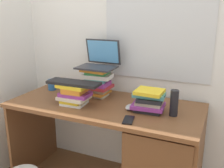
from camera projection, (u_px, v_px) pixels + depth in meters
The scene contains 12 objects.
wall_back at pixel (124, 31), 2.28m from camera, with size 6.00×0.06×2.60m.
wall_left at pixel (3, 31), 2.33m from camera, with size 0.05×6.00×2.60m, color silver.
desk at pixel (150, 154), 2.01m from camera, with size 1.52×0.69×0.76m.
book_stack_tall at pixel (97, 82), 2.23m from camera, with size 0.26×0.21×0.25m.
book_stack_keyboard_riser at pixel (74, 94), 2.05m from camera, with size 0.25×0.19×0.17m.
book_stack_side at pixel (149, 101), 1.92m from camera, with size 0.25×0.20×0.16m.
laptop at pixel (99, 61), 2.23m from camera, with size 0.31×0.27×0.23m.
keyboard at pixel (74, 83), 2.03m from camera, with size 0.42×0.14×0.02m, color black.
computer_mouse at pixel (130, 107), 1.97m from camera, with size 0.06×0.10×0.04m, color #A5A8AD.
mug at pixel (52, 85), 2.43m from camera, with size 0.11×0.08×0.10m.
water_bottle at pixel (174, 103), 1.83m from camera, with size 0.06×0.06×0.19m, color black.
cell_phone at pixel (128, 120), 1.77m from camera, with size 0.07×0.14×0.01m, color black.
Camera 1 is at (0.85, -1.77, 1.50)m, focal length 42.11 mm.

